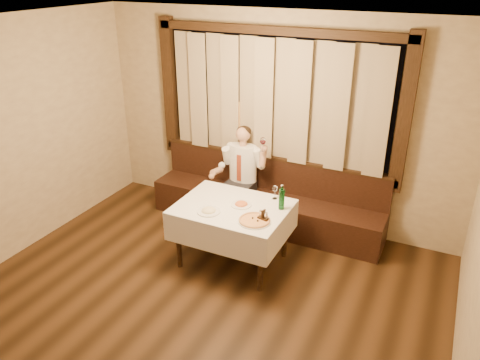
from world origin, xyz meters
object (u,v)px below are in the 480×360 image
at_px(banquette, 266,203).
at_px(pasta_red, 241,203).
at_px(green_bottle, 282,199).
at_px(cruet_caddy, 263,217).
at_px(dining_table, 233,214).
at_px(pizza, 254,220).
at_px(pasta_cream, 209,209).
at_px(seated_man, 241,168).

bearing_deg(banquette, pasta_red, -84.93).
relative_size(pasta_red, green_bottle, 0.80).
bearing_deg(green_bottle, cruet_caddy, -102.96).
relative_size(dining_table, pasta_red, 5.34).
distance_m(pizza, pasta_red, 0.40).
xyz_separation_m(dining_table, pizza, (0.38, -0.22, 0.12)).
height_order(green_bottle, cruet_caddy, green_bottle).
xyz_separation_m(pizza, pasta_cream, (-0.55, -0.03, 0.02)).
bearing_deg(banquette, pasta_cream, -97.78).
relative_size(banquette, green_bottle, 10.71).
xyz_separation_m(banquette, seated_man, (-0.34, -0.09, 0.48)).
xyz_separation_m(banquette, pizza, (0.38, -1.24, 0.46)).
distance_m(pasta_red, green_bottle, 0.47).
bearing_deg(pizza, cruet_caddy, 38.88).
bearing_deg(pasta_cream, pasta_red, 49.35).
bearing_deg(seated_man, green_bottle, -41.11).
bearing_deg(seated_man, banquette, 14.59).
distance_m(banquette, pasta_cream, 1.37).
height_order(green_bottle, seated_man, seated_man).
relative_size(dining_table, green_bottle, 4.25).
relative_size(pasta_cream, seated_man, 0.19).
bearing_deg(dining_table, cruet_caddy, -19.39).
distance_m(dining_table, cruet_caddy, 0.50).
xyz_separation_m(green_bottle, seated_man, (-0.87, 0.76, -0.09)).
xyz_separation_m(pizza, green_bottle, (0.15, 0.40, 0.11)).
height_order(banquette, dining_table, banquette).
bearing_deg(seated_man, pasta_red, -64.25).
bearing_deg(pizza, dining_table, 149.52).
height_order(pizza, seated_man, seated_man).
bearing_deg(pasta_red, green_bottle, 15.36).
bearing_deg(banquette, pizza, -73.20).
relative_size(dining_table, pizza, 3.53).
bearing_deg(banquette, seated_man, -165.41).
bearing_deg(pasta_red, dining_table, -147.37).
relative_size(banquette, seated_man, 2.36).
xyz_separation_m(pasta_cream, cruet_caddy, (0.63, 0.09, 0.01)).
height_order(cruet_caddy, seated_man, seated_man).
relative_size(banquette, pasta_red, 13.45).
bearing_deg(pasta_cream, green_bottle, 31.09).
height_order(pasta_red, seated_man, seated_man).
xyz_separation_m(pizza, cruet_caddy, (0.08, 0.06, 0.03)).
relative_size(pizza, cruet_caddy, 2.71).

